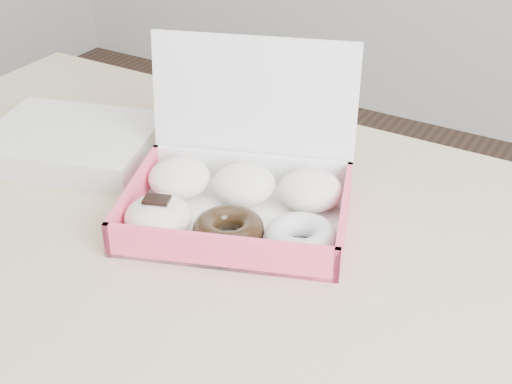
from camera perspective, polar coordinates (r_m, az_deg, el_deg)
The scene contains 3 objects.
table at distance 1.01m, azimuth -6.02°, elevation -6.25°, with size 1.20×0.80×0.75m.
donut_box at distance 0.95m, azimuth -1.54°, elevation -0.15°, with size 0.36×0.33×0.21m.
newspapers at distance 1.15m, azimuth -14.54°, elevation 3.90°, with size 0.25×0.20×0.04m, color white.
Camera 1 is at (0.49, -0.63, 1.28)m, focal length 50.00 mm.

